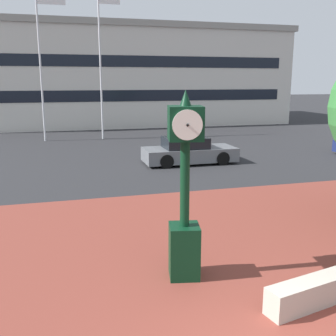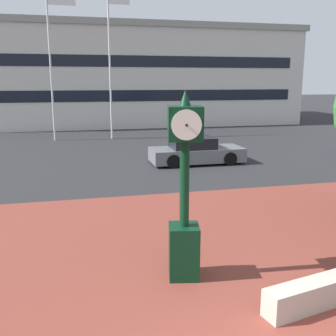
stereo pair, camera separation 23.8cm
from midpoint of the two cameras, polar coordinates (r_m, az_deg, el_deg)
plaza_brick_paving at (r=8.00m, az=8.11°, el=-16.92°), size 44.00×13.35×0.01m
street_clock at (r=7.77m, az=3.25°, el=-4.13°), size 0.75×0.79×3.75m
car_street_far at (r=19.15m, az=4.35°, el=2.35°), size 4.44×1.91×1.28m
flagpole_primary at (r=27.47m, az=-15.99°, el=15.96°), size 1.84×0.14×9.81m
flagpole_secondary at (r=27.59m, az=-7.90°, el=15.97°), size 1.48×0.14×9.90m
civic_building at (r=40.33m, az=-4.32°, el=13.01°), size 28.23×14.88×8.66m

